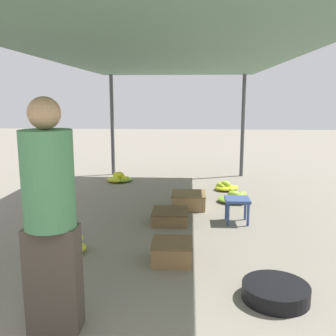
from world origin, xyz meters
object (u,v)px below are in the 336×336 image
object	(u,v)px
banana_pile_right_0	(235,198)
crate_far	(189,200)
banana_pile_right_1	(226,187)
crate_mid	(170,217)
stool	(237,203)
banana_pile_left_0	(65,245)
banana_pile_left_1	(119,178)
crate_near	(172,252)
vendor_foreground	(50,214)
basin_black	(276,292)

from	to	relation	value
banana_pile_right_0	crate_far	size ratio (longest dim) A/B	1.00
banana_pile_right_1	crate_mid	distance (m)	2.18
stool	banana_pile_left_0	bearing A→B (deg)	-150.07
banana_pile_left_1	crate_near	world-z (taller)	crate_near
banana_pile_left_0	banana_pile_right_1	bearing A→B (deg)	55.90
banana_pile_left_1	crate_mid	world-z (taller)	banana_pile_left_1
stool	crate_near	distance (m)	1.60
vendor_foreground	crate_far	bearing A→B (deg)	73.25
banana_pile_right_0	crate_far	xyz separation A→B (m)	(-0.77, -0.34, 0.05)
banana_pile_right_0	banana_pile_left_0	bearing A→B (deg)	-133.95
banana_pile_left_0	banana_pile_right_1	xyz separation A→B (m)	(2.09, 3.08, -0.03)
banana_pile_right_0	crate_mid	xyz separation A→B (m)	(-1.03, -1.11, 0.02)
basin_black	banana_pile_right_1	size ratio (longest dim) A/B	1.18
stool	crate_far	bearing A→B (deg)	133.99
banana_pile_right_1	crate_near	size ratio (longest dim) A/B	1.14
crate_near	banana_pile_right_0	bearing A→B (deg)	68.57
banana_pile_left_0	banana_pile_right_1	world-z (taller)	banana_pile_left_0
banana_pile_left_1	crate_near	xyz separation A→B (m)	(1.31, -3.87, 0.04)
basin_black	banana_pile_right_1	xyz separation A→B (m)	(-0.06, 3.96, -0.00)
stool	banana_pile_right_1	world-z (taller)	stool
banana_pile_left_0	crate_mid	xyz separation A→B (m)	(1.12, 1.12, -0.01)
basin_black	banana_pile_right_1	world-z (taller)	banana_pile_right_1
banana_pile_right_1	stool	bearing A→B (deg)	-90.75
basin_black	crate_mid	size ratio (longest dim) A/B	1.17
stool	basin_black	world-z (taller)	stool
banana_pile_left_0	basin_black	bearing A→B (deg)	-22.10
banana_pile_left_0	banana_pile_left_1	world-z (taller)	banana_pile_left_0
banana_pile_left_0	crate_near	size ratio (longest dim) A/B	1.13
crate_mid	crate_far	size ratio (longest dim) A/B	0.92
vendor_foreground	basin_black	bearing A→B (deg)	16.38
stool	crate_near	bearing A→B (deg)	-122.18
stool	basin_black	bearing A→B (deg)	-87.58
stool	vendor_foreground	bearing A→B (deg)	-122.94
crate_near	banana_pile_left_0	bearing A→B (deg)	172.45
crate_near	vendor_foreground	bearing A→B (deg)	-123.76
vendor_foreground	banana_pile_right_0	bearing A→B (deg)	64.08
crate_mid	banana_pile_left_1	bearing A→B (deg)	115.27
banana_pile_left_1	stool	bearing A→B (deg)	-49.40
banana_pile_right_0	crate_near	xyz separation A→B (m)	(-0.94, -2.40, 0.04)
banana_pile_right_0	banana_pile_right_1	distance (m)	0.85
banana_pile_right_0	crate_near	bearing A→B (deg)	-111.43
vendor_foreground	banana_pile_right_0	size ratio (longest dim) A/B	3.24
crate_mid	crate_far	world-z (taller)	crate_far
banana_pile_left_0	banana_pile_right_0	xyz separation A→B (m)	(2.15, 2.23, -0.03)
crate_mid	vendor_foreground	bearing A→B (deg)	-106.22
basin_black	banana_pile_right_0	world-z (taller)	banana_pile_right_0
banana_pile_right_0	banana_pile_right_1	xyz separation A→B (m)	(-0.07, 0.85, -0.01)
banana_pile_left_1	banana_pile_right_1	xyz separation A→B (m)	(2.18, -0.62, -0.01)
vendor_foreground	crate_mid	size ratio (longest dim) A/B	3.49
vendor_foreground	stool	xyz separation A→B (m)	(1.67, 2.58, -0.62)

